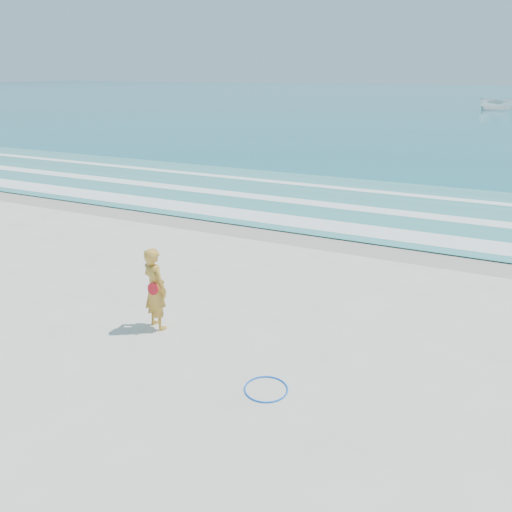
% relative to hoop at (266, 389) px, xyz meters
% --- Properties ---
extents(ground, '(400.00, 400.00, 0.00)m').
position_rel_hoop_xyz_m(ground, '(-2.18, -0.27, -0.01)').
color(ground, silver).
rests_on(ground, ground).
extents(wet_sand, '(400.00, 2.40, 0.00)m').
position_rel_hoop_xyz_m(wet_sand, '(-2.18, 8.73, -0.01)').
color(wet_sand, '#B2A893').
rests_on(wet_sand, ground).
extents(ocean, '(400.00, 190.00, 0.04)m').
position_rel_hoop_xyz_m(ocean, '(-2.18, 104.73, 0.01)').
color(ocean, '#19727F').
rests_on(ocean, ground).
extents(shallow, '(400.00, 10.00, 0.01)m').
position_rel_hoop_xyz_m(shallow, '(-2.18, 13.73, 0.03)').
color(shallow, '#59B7AD').
rests_on(shallow, ocean).
extents(foam_near, '(400.00, 1.40, 0.01)m').
position_rel_hoop_xyz_m(foam_near, '(-2.18, 10.03, 0.04)').
color(foam_near, white).
rests_on(foam_near, shallow).
extents(foam_mid, '(400.00, 0.90, 0.01)m').
position_rel_hoop_xyz_m(foam_mid, '(-2.18, 12.93, 0.04)').
color(foam_mid, white).
rests_on(foam_mid, shallow).
extents(foam_far, '(400.00, 0.60, 0.01)m').
position_rel_hoop_xyz_m(foam_far, '(-2.18, 16.23, 0.04)').
color(foam_far, white).
rests_on(foam_far, shallow).
extents(hoop, '(0.93, 0.93, 0.03)m').
position_rel_hoop_xyz_m(hoop, '(0.00, 0.00, 0.00)').
color(hoop, blue).
rests_on(hoop, ground).
extents(boat, '(5.01, 2.17, 1.89)m').
position_rel_hoop_xyz_m(boat, '(2.52, 72.67, 0.97)').
color(boat, white).
rests_on(boat, ocean).
extents(woman, '(0.80, 0.66, 1.87)m').
position_rel_hoop_xyz_m(woman, '(-3.17, 1.11, 0.92)').
color(woman, '#C3882D').
rests_on(woman, ground).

